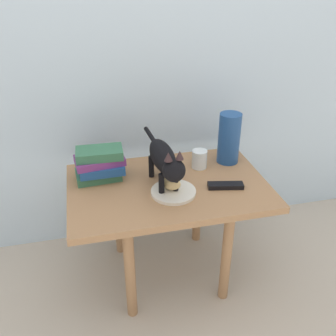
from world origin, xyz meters
The scene contains 10 objects.
ground_plane centered at (0.00, 0.00, 0.00)m, with size 6.00×6.00×0.00m, color #B2A899.
back_panel centered at (0.00, 0.40, 1.10)m, with size 4.00×0.04×2.20m, color silver.
side_table centered at (0.00, 0.00, 0.44)m, with size 0.85×0.56×0.51m.
plate centered at (0.01, -0.07, 0.51)m, with size 0.19×0.19×0.01m, color silver.
bread_roll centered at (0.00, -0.06, 0.54)m, with size 0.08×0.06×0.05m, color #E0BC7A.
cat centered at (-0.02, -0.02, 0.64)m, with size 0.11×0.48×0.23m.
book_stack centered at (-0.28, 0.11, 0.58)m, with size 0.22×0.15×0.14m.
green_vase centered at (0.33, 0.14, 0.63)m, with size 0.10×0.10×0.24m, color navy.
candle_jar centered at (0.18, 0.11, 0.54)m, with size 0.07×0.07×0.08m.
tv_remote centered at (0.23, -0.08, 0.52)m, with size 0.15×0.04×0.02m, color black.
Camera 1 is at (-0.32, -1.33, 1.35)m, focal length 39.95 mm.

